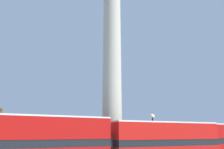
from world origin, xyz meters
name	(u,v)px	position (x,y,z in m)	size (l,w,h in m)	color
monument_column	(112,77)	(0.00, 0.00, 9.56)	(4.93, 4.93, 24.36)	#A39E8E
bus_b	(165,143)	(3.39, -4.80, 2.34)	(10.38, 2.93, 4.22)	#B7140F
bus_c	(39,144)	(-7.60, -4.58, 2.46)	(10.61, 3.18, 4.47)	#A80F0C
street_lamp	(153,132)	(3.93, -2.01, 3.38)	(0.51, 0.51, 5.23)	black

